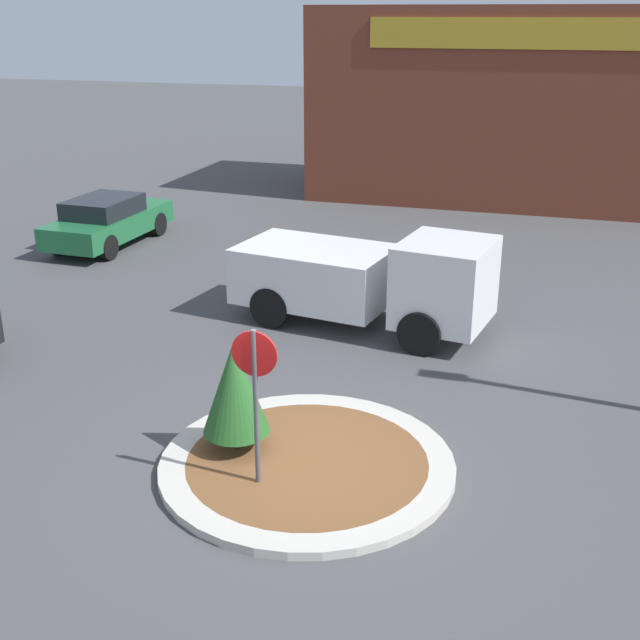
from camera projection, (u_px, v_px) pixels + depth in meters
The scene contains 7 objects.
ground_plane at pixel (307, 467), 11.45m from camera, with size 120.00×120.00×0.00m, color #474749.
traffic_island at pixel (307, 464), 11.43m from camera, with size 4.21×4.21×0.13m.
stop_sign at pixel (255, 384), 10.36m from camera, with size 0.62×0.07×2.34m.
island_shrub at pixel (235, 387), 11.38m from camera, with size 0.97×0.97×1.66m.
utility_truck at pixel (367, 278), 16.28m from camera, with size 5.46×2.79×1.99m.
storefront_building at pixel (538, 104), 27.22m from camera, with size 14.79×6.07×6.30m.
parked_sedan_green at pixel (108, 220), 22.15m from camera, with size 1.86×4.28×1.37m.
Camera 1 is at (3.03, -9.46, 6.08)m, focal length 45.00 mm.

